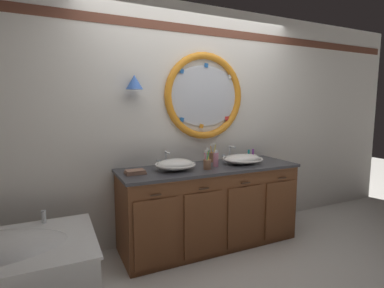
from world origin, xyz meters
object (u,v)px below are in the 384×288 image
(toiletry_basket, at_px, (251,156))
(folded_hand_towel, at_px, (135,172))
(toothbrush_holder_left, at_px, (207,164))
(toothbrush_holder_right, at_px, (213,157))
(soap_dispenser, at_px, (216,159))
(sink_basin_left, at_px, (175,165))
(sink_basin_right, at_px, (243,159))

(toiletry_basket, bearing_deg, folded_hand_towel, -171.62)
(toiletry_basket, bearing_deg, toothbrush_holder_left, -157.36)
(toothbrush_holder_right, distance_m, soap_dispenser, 0.27)
(toothbrush_holder_left, distance_m, toothbrush_holder_right, 0.41)
(toothbrush_holder_right, distance_m, toiletry_basket, 0.54)
(toothbrush_holder_left, bearing_deg, sink_basin_left, 164.36)
(soap_dispenser, bearing_deg, sink_basin_right, 1.06)
(toiletry_basket, bearing_deg, soap_dispenser, -158.84)
(sink_basin_right, height_order, toothbrush_holder_right, toothbrush_holder_right)
(soap_dispenser, height_order, toiletry_basket, soap_dispenser)
(sink_basin_right, bearing_deg, soap_dispenser, -178.94)
(sink_basin_left, bearing_deg, toothbrush_holder_left, -15.64)
(toothbrush_holder_right, bearing_deg, soap_dispenser, -111.76)
(toiletry_basket, bearing_deg, sink_basin_left, -167.69)
(toothbrush_holder_right, relative_size, folded_hand_towel, 1.18)
(sink_basin_left, bearing_deg, toothbrush_holder_right, 23.23)
(toothbrush_holder_right, bearing_deg, sink_basin_right, -44.29)
(toothbrush_holder_left, height_order, folded_hand_towel, toothbrush_holder_left)
(sink_basin_right, relative_size, toothbrush_holder_right, 2.03)
(toothbrush_holder_left, height_order, toiletry_basket, toothbrush_holder_left)
(sink_basin_right, bearing_deg, folded_hand_towel, 179.11)
(sink_basin_right, relative_size, toiletry_basket, 3.20)
(soap_dispenser, bearing_deg, toiletry_basket, 21.16)
(sink_basin_left, relative_size, sink_basin_right, 0.90)
(sink_basin_left, relative_size, toothbrush_holder_left, 1.80)
(sink_basin_left, xyz_separation_m, toiletry_basket, (1.10, 0.24, -0.03))
(toothbrush_holder_left, bearing_deg, toiletry_basket, 22.64)
(toothbrush_holder_right, bearing_deg, toothbrush_holder_left, -127.05)
(toiletry_basket, bearing_deg, sink_basin_right, -140.44)
(sink_basin_left, distance_m, sink_basin_right, 0.81)
(sink_basin_right, distance_m, toothbrush_holder_right, 0.34)
(sink_basin_left, xyz_separation_m, folded_hand_towel, (-0.40, 0.02, -0.04))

